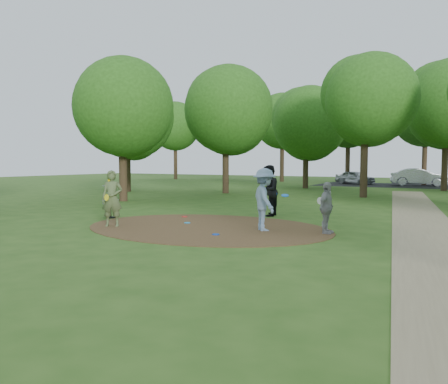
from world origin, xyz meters
The scene contains 15 objects.
ground centered at (0.00, 0.00, 0.00)m, with size 100.00×100.00×0.00m, color #2D5119.
dirt_clearing centered at (0.00, 0.00, 0.01)m, with size 8.40×8.40×0.02m, color #47301C.
footpath centered at (6.50, 2.00, 0.01)m, with size 2.00×40.00×0.01m, color #8C7A5B.
parking_lot centered at (2.00, 30.00, 0.00)m, with size 14.00×8.00×0.01m, color black.
player_observer_with_disc centered at (-2.84, -1.36, 0.94)m, with size 0.82×0.73×1.88m.
player_throwing_with_disc centered at (1.96, 0.28, 0.98)m, with size 1.54×1.43×1.97m.
player_walking_with_disc centered at (0.59, 3.77, 1.02)m, with size 0.93×1.11×2.03m.
player_waiting_with_disc centered at (3.82, 0.65, 0.78)m, with size 0.52×0.95×1.57m.
disc_ground_cyan centered at (-1.06, 0.46, 0.03)m, with size 0.22×0.22×0.02m, color #1A8DD2.
disc_ground_blue centered at (1.04, -1.17, 0.03)m, with size 0.22×0.22×0.02m, color #0B3BC1.
disc_ground_red centered at (-2.11, 1.83, 0.03)m, with size 0.22×0.22×0.02m, color red.
car_left centered at (-1.93, 30.58, 0.65)m, with size 1.53×3.80×1.29m, color #A7AAAF.
car_right centered at (3.76, 30.09, 0.79)m, with size 1.67×4.78×1.57m, color #B1B4BA.
disc_golf_basket centered at (-4.50, 0.30, 0.87)m, with size 0.63×0.63×1.54m.
tree_ring centered at (2.18, 9.96, 5.24)m, with size 36.95×45.75×9.42m.
Camera 1 is at (7.45, -12.17, 2.17)m, focal length 35.00 mm.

